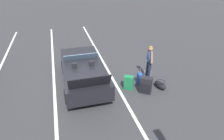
% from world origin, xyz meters
% --- Properties ---
extents(ground_plane, '(80.00, 80.00, 0.00)m').
position_xyz_m(ground_plane, '(0.00, 0.00, 0.00)').
color(ground_plane, '#333335').
extents(lot_line_near, '(18.00, 0.12, 0.01)m').
position_xyz_m(lot_line_near, '(0.00, -1.36, 0.00)').
color(lot_line_near, silver).
rests_on(lot_line_near, ground_plane).
extents(lot_line_mid, '(18.00, 0.12, 0.01)m').
position_xyz_m(lot_line_mid, '(0.00, 1.34, 0.00)').
color(lot_line_mid, silver).
rests_on(lot_line_mid, ground_plane).
extents(convertible_car, '(4.24, 1.89, 1.51)m').
position_xyz_m(convertible_car, '(0.20, -0.00, 0.59)').
color(convertible_car, black).
rests_on(convertible_car, ground_plane).
extents(suitcase_large_black, '(0.51, 0.55, 1.09)m').
position_xyz_m(suitcase_large_black, '(-1.49, -2.38, 0.37)').
color(suitcase_large_black, black).
rests_on(suitcase_large_black, ground_plane).
extents(suitcase_medium_bright, '(0.41, 0.47, 0.62)m').
position_xyz_m(suitcase_medium_bright, '(-1.02, -1.79, 0.31)').
color(suitcase_medium_bright, '#19723F').
rests_on(suitcase_medium_bright, ground_plane).
extents(suitcase_small_carryon, '(0.36, 0.25, 0.86)m').
position_xyz_m(suitcase_small_carryon, '(-0.80, -2.43, 0.25)').
color(suitcase_small_carryon, '#1E479E').
rests_on(suitcase_small_carryon, ground_plane).
extents(duffel_bag, '(0.70, 0.46, 0.34)m').
position_xyz_m(duffel_bag, '(-1.36, -3.14, 0.16)').
color(duffel_bag, black).
rests_on(duffel_bag, ground_plane).
extents(traveler_person, '(0.61, 0.24, 1.65)m').
position_xyz_m(traveler_person, '(-0.44, -2.99, 0.93)').
color(traveler_person, '#1E2338').
rests_on(traveler_person, ground_plane).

